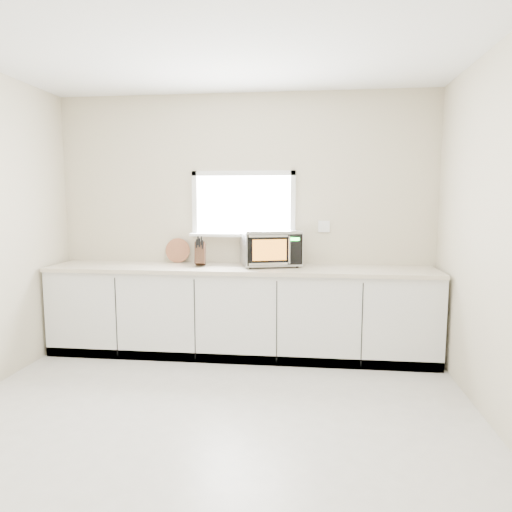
# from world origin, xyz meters

# --- Properties ---
(ground) EXTENTS (4.00, 4.00, 0.00)m
(ground) POSITION_xyz_m (0.00, 0.00, 0.00)
(ground) COLOR beige
(ground) RESTS_ON ground
(back_wall) EXTENTS (4.00, 0.17, 2.70)m
(back_wall) POSITION_xyz_m (0.00, 2.00, 1.36)
(back_wall) COLOR beige
(back_wall) RESTS_ON ground
(cabinets) EXTENTS (3.92, 0.60, 0.88)m
(cabinets) POSITION_xyz_m (0.00, 1.70, 0.44)
(cabinets) COLOR silver
(cabinets) RESTS_ON ground
(countertop) EXTENTS (3.92, 0.64, 0.04)m
(countertop) POSITION_xyz_m (0.00, 1.69, 0.90)
(countertop) COLOR beige
(countertop) RESTS_ON cabinets
(microwave) EXTENTS (0.68, 0.59, 0.37)m
(microwave) POSITION_xyz_m (0.30, 1.82, 1.11)
(microwave) COLOR black
(microwave) RESTS_ON countertop
(knife_block) EXTENTS (0.13, 0.23, 0.31)m
(knife_block) POSITION_xyz_m (-0.42, 1.73, 1.05)
(knife_block) COLOR #412217
(knife_block) RESTS_ON countertop
(cutting_board) EXTENTS (0.27, 0.06, 0.27)m
(cutting_board) POSITION_xyz_m (-0.72, 1.94, 1.05)
(cutting_board) COLOR #935838
(cutting_board) RESTS_ON countertop
(coffee_grinder) EXTENTS (0.14, 0.14, 0.23)m
(coffee_grinder) POSITION_xyz_m (0.48, 1.86, 1.03)
(coffee_grinder) COLOR #A7AAAF
(coffee_grinder) RESTS_ON countertop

